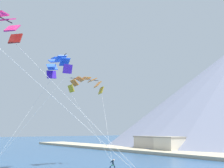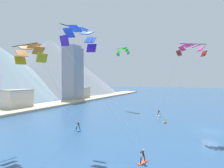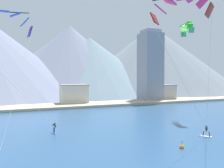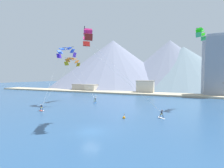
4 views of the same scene
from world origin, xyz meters
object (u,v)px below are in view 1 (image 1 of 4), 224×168
at_px(parafoil_kite_near_lead, 86,84).
at_px(parafoil_kite_mid_center, 58,64).
at_px(kitesurfer_near_lead, 114,168).
at_px(parafoil_kite_near_trail, 0,23).

bearing_deg(parafoil_kite_near_lead, parafoil_kite_mid_center, -67.55).
bearing_deg(parafoil_kite_near_lead, kitesurfer_near_lead, -6.42).
bearing_deg(kitesurfer_near_lead, parafoil_kite_near_trail, -65.17).
bearing_deg(parafoil_kite_near_trail, parafoil_kite_near_lead, 132.05).
height_order(parafoil_kite_near_trail, parafoil_kite_mid_center, parafoil_kite_mid_center).
distance_m(parafoil_kite_near_trail, parafoil_kite_mid_center, 19.63).
bearing_deg(parafoil_kite_mid_center, parafoil_kite_near_lead, 112.45).
height_order(parafoil_kite_near_lead, parafoil_kite_near_trail, parafoil_kite_near_trail).
distance_m(parafoil_kite_near_lead, parafoil_kite_near_trail, 26.28).
relative_size(parafoil_kite_near_lead, parafoil_kite_mid_center, 0.85).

